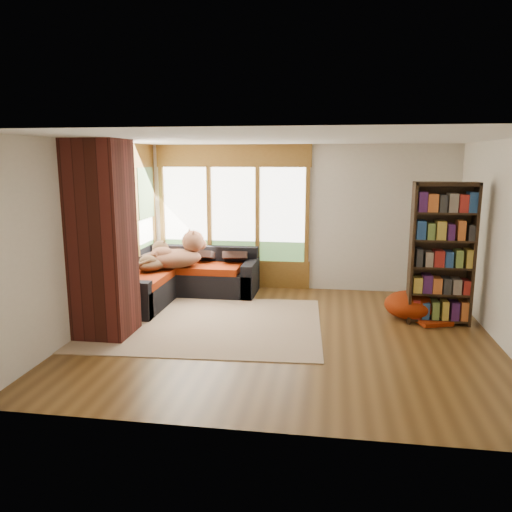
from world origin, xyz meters
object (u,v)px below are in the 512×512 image
(sectional_sofa, at_px, (183,278))
(pouf, at_px, (410,304))
(dog_brindle, at_px, (155,257))
(bookshelf, at_px, (442,254))
(dog_tan, at_px, (179,251))
(area_rug, at_px, (201,323))
(brick_chimney, at_px, (102,240))

(sectional_sofa, xyz_separation_m, pouf, (3.73, -0.71, -0.09))
(sectional_sofa, relative_size, dog_brindle, 2.76)
(bookshelf, bearing_deg, pouf, 153.99)
(dog_tan, bearing_deg, bookshelf, -44.54)
(area_rug, xyz_separation_m, dog_brindle, (-1.06, 1.08, 0.73))
(pouf, height_order, dog_brindle, dog_brindle)
(area_rug, bearing_deg, sectional_sofa, 116.09)
(dog_brindle, bearing_deg, bookshelf, -85.92)
(brick_chimney, bearing_deg, sectional_sofa, 77.71)
(bookshelf, relative_size, dog_brindle, 2.55)
(sectional_sofa, relative_size, bookshelf, 1.08)
(area_rug, xyz_separation_m, dog_tan, (-0.71, 1.30, 0.80))
(bookshelf, distance_m, dog_tan, 4.18)
(brick_chimney, distance_m, pouf, 4.51)
(brick_chimney, relative_size, bookshelf, 1.28)
(pouf, bearing_deg, sectional_sofa, 169.17)
(sectional_sofa, bearing_deg, dog_tan, -94.89)
(area_rug, bearing_deg, brick_chimney, -151.89)
(pouf, xyz_separation_m, dog_tan, (-3.74, 0.58, 0.60))
(pouf, bearing_deg, dog_brindle, 175.03)
(pouf, bearing_deg, dog_tan, 171.19)
(area_rug, relative_size, dog_brindle, 4.31)
(pouf, xyz_separation_m, dog_brindle, (-4.08, 0.36, 0.52))
(brick_chimney, xyz_separation_m, area_rug, (1.15, 0.61, -1.29))
(bookshelf, relative_size, pouf, 2.72)
(dog_tan, bearing_deg, pouf, -42.89)
(brick_chimney, bearing_deg, bookshelf, 14.29)
(pouf, bearing_deg, brick_chimney, -162.27)
(pouf, height_order, dog_tan, dog_tan)
(sectional_sofa, xyz_separation_m, bookshelf, (4.09, -0.89, 0.72))
(bookshelf, bearing_deg, sectional_sofa, 167.71)
(brick_chimney, xyz_separation_m, dog_brindle, (0.09, 1.69, -0.56))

